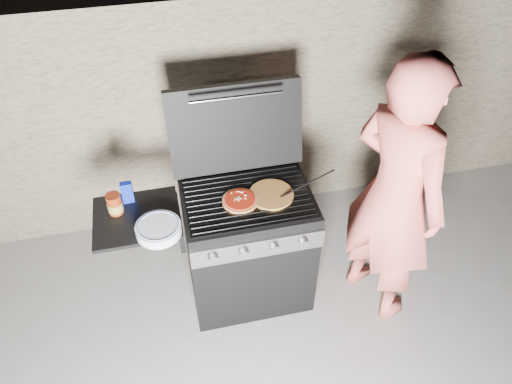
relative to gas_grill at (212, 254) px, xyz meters
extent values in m
plane|color=slate|center=(0.25, 0.00, -0.46)|extent=(50.00, 50.00, 0.00)
cube|color=#827153|center=(0.25, 1.05, 0.44)|extent=(8.00, 0.35, 1.80)
cylinder|color=#B38A46|center=(0.39, -0.01, 0.46)|extent=(0.30, 0.30, 0.01)
cylinder|color=maroon|center=(-0.53, 0.06, 0.51)|extent=(0.09, 0.09, 0.13)
cube|color=navy|center=(-0.45, 0.14, 0.52)|extent=(0.07, 0.04, 0.15)
cylinder|color=silver|center=(-0.30, -0.16, 0.48)|extent=(0.27, 0.27, 0.06)
imported|color=#D55B52|center=(1.10, -0.22, 0.49)|extent=(0.68, 0.81, 1.89)
cylinder|color=black|center=(0.63, 0.00, 0.49)|extent=(0.37, 0.11, 0.08)
camera|label=1|loc=(-0.19, -2.16, 2.52)|focal=35.00mm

